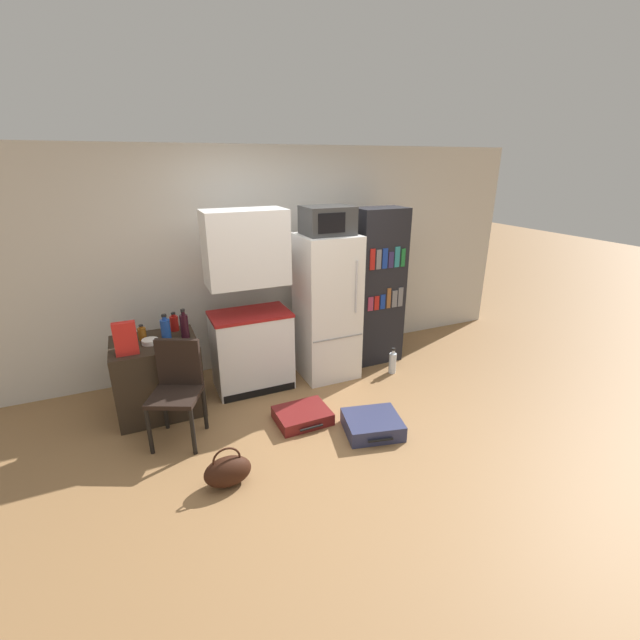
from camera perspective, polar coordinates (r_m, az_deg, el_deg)
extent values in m
plane|color=olive|center=(3.86, 2.54, -16.61)|extent=(24.00, 24.00, 0.00)
cube|color=beige|center=(5.12, -5.32, 8.22)|extent=(6.40, 0.10, 2.49)
cube|color=#2D2319|center=(4.47, -20.77, -7.00)|extent=(0.77, 0.65, 0.73)
cube|color=white|center=(4.64, -9.05, -4.18)|extent=(0.80, 0.49, 0.82)
cube|color=maroon|center=(4.48, -9.35, 0.78)|extent=(0.82, 0.50, 0.03)
cube|color=white|center=(4.30, -9.88, 9.45)|extent=(0.80, 0.42, 0.74)
cube|color=black|center=(4.59, -7.95, -9.58)|extent=(0.77, 0.01, 0.08)
cube|color=white|center=(4.72, 0.93, 1.69)|extent=(0.61, 0.58, 1.61)
cube|color=gray|center=(4.57, 2.45, -2.45)|extent=(0.59, 0.01, 0.01)
cylinder|color=silver|center=(4.47, 4.91, 4.38)|extent=(0.02, 0.02, 0.56)
cube|color=#333333|center=(4.51, 1.00, 13.14)|extent=(0.50, 0.40, 0.29)
cube|color=black|center=(4.31, 1.61, 12.79)|extent=(0.29, 0.01, 0.20)
cube|color=black|center=(5.10, 7.70, 4.32)|extent=(0.57, 0.36, 1.84)
cube|color=#A33351|center=(4.89, 6.76, 2.13)|extent=(0.07, 0.01, 0.16)
cube|color=red|center=(4.93, 7.56, 2.26)|extent=(0.06, 0.01, 0.17)
cube|color=#193899|center=(4.97, 8.36, 2.41)|extent=(0.06, 0.01, 0.17)
cube|color=brown|center=(5.00, 9.16, 2.89)|extent=(0.05, 0.01, 0.24)
cube|color=slate|center=(5.05, 9.91, 2.79)|extent=(0.07, 0.01, 0.20)
cube|color=slate|center=(5.09, 10.67, 3.04)|extent=(0.06, 0.01, 0.23)
cube|color=red|center=(4.75, 7.01, 8.02)|extent=(0.06, 0.01, 0.23)
cube|color=slate|center=(4.80, 7.84, 7.99)|extent=(0.06, 0.01, 0.22)
cube|color=#193899|center=(4.84, 8.66, 8.10)|extent=(0.06, 0.01, 0.23)
cube|color=#332856|center=(4.89, 9.45, 7.90)|extent=(0.06, 0.01, 0.18)
cube|color=teal|center=(4.92, 10.26, 8.26)|extent=(0.06, 0.01, 0.23)
cube|color=#1E7033|center=(4.97, 11.03, 8.17)|extent=(0.05, 0.01, 0.20)
cylinder|color=#1E47A3|center=(4.32, -19.89, -1.16)|extent=(0.09, 0.09, 0.19)
cylinder|color=#1E47A3|center=(4.28, -20.06, 0.23)|extent=(0.04, 0.04, 0.03)
cylinder|color=black|center=(4.27, -20.11, 0.57)|extent=(0.05, 0.05, 0.02)
cylinder|color=brown|center=(4.38, -22.63, -1.72)|extent=(0.08, 0.08, 0.12)
cylinder|color=brown|center=(4.36, -22.76, -0.88)|extent=(0.03, 0.03, 0.02)
cylinder|color=black|center=(4.35, -22.78, -0.68)|extent=(0.04, 0.04, 0.01)
cylinder|color=#AD1914|center=(4.50, -18.85, -0.44)|extent=(0.08, 0.08, 0.15)
cylinder|color=#AD1914|center=(4.47, -18.98, 0.60)|extent=(0.04, 0.04, 0.03)
cylinder|color=black|center=(4.46, -19.01, 0.86)|extent=(0.04, 0.04, 0.02)
cylinder|color=black|center=(4.28, -17.62, -0.82)|extent=(0.08, 0.08, 0.22)
cylinder|color=black|center=(4.24, -17.81, 0.84)|extent=(0.03, 0.03, 0.04)
cylinder|color=black|center=(4.23, -17.86, 1.24)|extent=(0.04, 0.04, 0.02)
cylinder|color=silver|center=(4.28, -21.72, -2.67)|extent=(0.15, 0.15, 0.04)
cube|color=red|center=(4.07, -24.51, -2.27)|extent=(0.19, 0.07, 0.30)
cylinder|color=black|center=(3.93, -21.80, -13.65)|extent=(0.04, 0.04, 0.43)
cylinder|color=black|center=(3.81, -16.58, -14.12)|extent=(0.04, 0.04, 0.43)
cylinder|color=black|center=(4.21, -19.97, -10.95)|extent=(0.04, 0.04, 0.43)
cylinder|color=black|center=(4.10, -15.12, -11.28)|extent=(0.04, 0.04, 0.43)
cube|color=black|center=(3.89, -18.76, -9.55)|extent=(0.53, 0.53, 0.04)
cube|color=black|center=(3.94, -18.31, -5.31)|extent=(0.37, 0.21, 0.43)
cube|color=maroon|center=(4.15, -2.36, -12.62)|extent=(0.50, 0.40, 0.12)
cylinder|color=black|center=(3.99, -1.13, -14.17)|extent=(0.22, 0.02, 0.02)
cube|color=navy|center=(4.03, 6.99, -13.66)|extent=(0.58, 0.54, 0.15)
cylinder|color=black|center=(3.85, 8.11, -15.59)|extent=(0.22, 0.07, 0.02)
ellipsoid|color=#33190F|center=(3.50, -12.20, -19.14)|extent=(0.36, 0.20, 0.24)
torus|color=#33190F|center=(3.43, -12.34, -17.75)|extent=(0.21, 0.02, 0.21)
cylinder|color=silver|center=(5.05, 9.64, -5.69)|extent=(0.08, 0.08, 0.24)
cylinder|color=silver|center=(4.99, 9.74, -4.21)|extent=(0.04, 0.04, 0.04)
cylinder|color=black|center=(4.97, 9.76, -3.86)|extent=(0.04, 0.04, 0.02)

